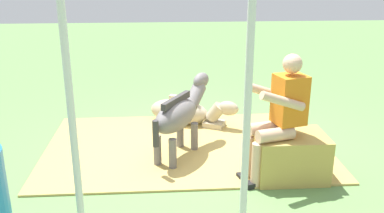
{
  "coord_description": "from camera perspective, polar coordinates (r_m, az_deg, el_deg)",
  "views": [
    {
      "loc": [
        0.45,
        4.78,
        2.26
      ],
      "look_at": [
        0.1,
        -0.21,
        0.55
      ],
      "focal_mm": 40.0,
      "sensor_mm": 36.0,
      "label": 1
    }
  ],
  "objects": [
    {
      "name": "ground_plane",
      "position": [
        5.31,
        1.25,
        -6.32
      ],
      "size": [
        24.0,
        24.0,
        0.0
      ],
      "primitive_type": "plane",
      "color": "#608C4C"
    },
    {
      "name": "hay_patch",
      "position": [
        5.48,
        -0.7,
        -5.33
      ],
      "size": [
        3.54,
        2.22,
        0.02
      ],
      "primitive_type": "cube",
      "color": "tan",
      "rests_on": "ground"
    },
    {
      "name": "hay_bale",
      "position": [
        4.8,
        12.91,
        -6.44
      ],
      "size": [
        0.76,
        0.56,
        0.49
      ],
      "primitive_type": "cube",
      "color": "tan",
      "rests_on": "ground"
    },
    {
      "name": "person_seated",
      "position": [
        4.53,
        11.53,
        -0.79
      ],
      "size": [
        0.71,
        0.52,
        1.37
      ],
      "color": "#D8AD8C",
      "rests_on": "ground"
    },
    {
      "name": "pony_standing",
      "position": [
        5.07,
        -1.64,
        -0.95
      ],
      "size": [
        0.84,
        1.21,
        0.9
      ],
      "color": "slate",
      "rests_on": "ground"
    },
    {
      "name": "pony_lying",
      "position": [
        6.18,
        -0.9,
        -0.7
      ],
      "size": [
        1.32,
        0.81,
        0.42
      ],
      "color": "tan",
      "rests_on": "ground"
    },
    {
      "name": "soda_bottle",
      "position": [
        5.25,
        16.23,
        -6.03
      ],
      "size": [
        0.07,
        0.07,
        0.24
      ],
      "color": "#197233",
      "rests_on": "ground"
    },
    {
      "name": "tent_pole_left",
      "position": [
        3.2,
        7.45,
        0.87
      ],
      "size": [
        0.06,
        0.06,
        2.56
      ],
      "primitive_type": "cylinder",
      "color": "silver",
      "rests_on": "ground"
    },
    {
      "name": "tent_pole_right",
      "position": [
        3.3,
        -15.95,
        0.83
      ],
      "size": [
        0.06,
        0.06,
        2.56
      ],
      "primitive_type": "cylinder",
      "color": "silver",
      "rests_on": "ground"
    }
  ]
}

